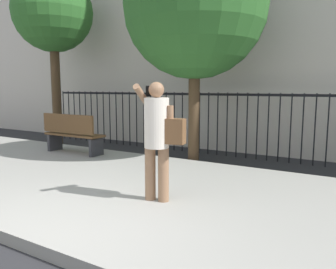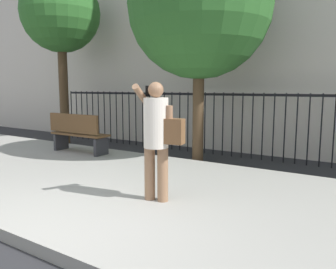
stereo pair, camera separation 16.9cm
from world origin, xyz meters
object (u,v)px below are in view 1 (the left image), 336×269
street_bench (72,133)px  street_tree_far (195,7)px  street_tree_near (53,13)px  pedestrian_on_phone (158,133)px

street_bench → street_tree_far: size_ratio=0.32×
street_tree_far → street_tree_near: bearing=176.3°
pedestrian_on_phone → street_tree_near: 7.15m
street_tree_near → pedestrian_on_phone: bearing=-29.2°
street_bench → pedestrian_on_phone: bearing=-26.4°
pedestrian_on_phone → street_bench: pedestrian_on_phone is taller
pedestrian_on_phone → street_bench: (-3.63, 1.80, -0.45)m
street_tree_near → street_tree_far: 4.85m
street_bench → street_tree_near: bearing=146.4°
street_tree_near → street_tree_far: street_tree_near is taller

